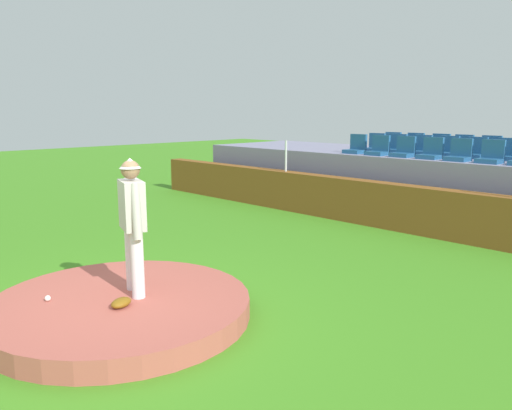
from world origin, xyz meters
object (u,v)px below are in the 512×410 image
(stadium_chair_10, at_px, (447,150))
(stadium_chair_15, at_px, (414,145))
(stadium_chair_7, at_px, (375,146))
(stadium_chair_8, at_px, (396,147))
(stadium_chair_9, at_px, (421,148))
(stadium_chair_11, at_px, (475,152))
(stadium_chair_4, at_px, (459,154))
(fielding_glove, at_px, (121,303))
(stadium_chair_14, at_px, (391,144))
(stadium_chair_18, at_px, (490,150))
(stadium_chair_5, at_px, (491,156))
(stadium_chair_17, at_px, (462,148))
(stadium_chair_1, at_px, (379,149))
(stadium_chair_12, at_px, (507,153))
(pitcher, at_px, (132,216))
(stadium_chair_3, at_px, (431,152))
(stadium_chair_16, at_px, (439,147))
(stadium_chair_2, at_px, (404,150))
(baseball, at_px, (48,298))
(stadium_chair_0, at_px, (356,147))

(stadium_chair_10, xyz_separation_m, stadium_chair_15, (-1.40, 0.91, 0.00))
(stadium_chair_7, distance_m, stadium_chair_8, 0.66)
(stadium_chair_9, distance_m, stadium_chair_11, 1.38)
(stadium_chair_4, xyz_separation_m, stadium_chair_15, (-2.11, 1.84, 0.00))
(fielding_glove, height_order, stadium_chair_14, stadium_chair_14)
(stadium_chair_8, distance_m, stadium_chair_18, 2.26)
(stadium_chair_4, height_order, stadium_chair_5, same)
(stadium_chair_17, bearing_deg, stadium_chair_5, 128.32)
(stadium_chair_1, distance_m, stadium_chair_12, 2.92)
(stadium_chair_1, relative_size, stadium_chair_7, 1.00)
(pitcher, distance_m, stadium_chair_14, 9.95)
(stadium_chair_9, xyz_separation_m, stadium_chair_15, (-0.71, 0.93, 0.00))
(stadium_chair_3, xyz_separation_m, stadium_chair_18, (0.65, 1.78, 0.00))
(pitcher, xyz_separation_m, stadium_chair_5, (1.42, 7.89, 0.38))
(stadium_chair_1, distance_m, stadium_chair_9, 1.13)
(fielding_glove, height_order, stadium_chair_18, stadium_chair_18)
(stadium_chair_4, relative_size, stadium_chair_16, 1.00)
(stadium_chair_11, bearing_deg, stadium_chair_4, 91.56)
(stadium_chair_11, relative_size, stadium_chair_14, 1.00)
(stadium_chair_14, height_order, stadium_chair_17, same)
(stadium_chair_2, height_order, stadium_chair_8, same)
(pitcher, distance_m, baseball, 1.48)
(stadium_chair_18, bearing_deg, stadium_chair_9, 32.80)
(stadium_chair_18, bearing_deg, stadium_chair_11, 90.51)
(stadium_chair_1, bearing_deg, stadium_chair_14, -67.95)
(stadium_chair_7, distance_m, stadium_chair_16, 1.68)
(stadium_chair_1, height_order, stadium_chair_14, same)
(stadium_chair_8, xyz_separation_m, stadium_chair_14, (-0.70, 0.91, 0.00))
(pitcher, height_order, stadium_chair_3, pitcher)
(stadium_chair_11, height_order, stadium_chair_14, same)
(stadium_chair_10, height_order, stadium_chair_17, same)
(stadium_chair_12, relative_size, stadium_chair_17, 1.00)
(stadium_chair_2, xyz_separation_m, stadium_chair_8, (-0.74, 0.91, 0.00))
(stadium_chair_0, bearing_deg, stadium_chair_8, -127.62)
(baseball, relative_size, stadium_chair_17, 0.15)
(stadium_chair_18, bearing_deg, stadium_chair_12, 129.43)
(pitcher, bearing_deg, stadium_chair_8, 118.18)
(stadium_chair_0, relative_size, stadium_chair_5, 1.00)
(stadium_chair_2, relative_size, stadium_chair_5, 1.00)
(baseball, height_order, stadium_chair_9, stadium_chair_9)
(stadium_chair_3, distance_m, stadium_chair_18, 1.90)
(stadium_chair_5, bearing_deg, baseball, 77.58)
(stadium_chair_2, bearing_deg, stadium_chair_1, 0.78)
(stadium_chair_15, bearing_deg, stadium_chair_0, 69.31)
(stadium_chair_9, height_order, stadium_chair_14, same)
(stadium_chair_5, distance_m, stadium_chair_16, 2.77)
(stadium_chair_0, relative_size, stadium_chair_16, 1.00)
(stadium_chair_4, bearing_deg, stadium_chair_9, -32.98)
(stadium_chair_0, bearing_deg, stadium_chair_15, -110.69)
(stadium_chair_7, bearing_deg, pitcher, 103.11)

